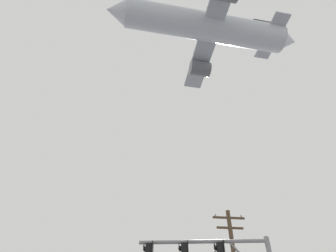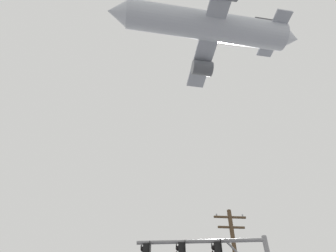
{
  "view_description": "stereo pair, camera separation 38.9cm",
  "coord_description": "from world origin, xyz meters",
  "views": [
    {
      "loc": [
        0.57,
        -4.5,
        1.36
      ],
      "look_at": [
        2.11,
        11.67,
        15.43
      ],
      "focal_mm": 31.24,
      "sensor_mm": 36.0,
      "label": 1
    },
    {
      "loc": [
        0.96,
        -4.54,
        1.36
      ],
      "look_at": [
        2.11,
        11.67,
        15.43
      ],
      "focal_mm": 31.24,
      "sensor_mm": 36.0,
      "label": 2
    }
  ],
  "objects": [
    {
      "name": "airplane",
      "position": [
        8.71,
        18.97,
        42.54
      ],
      "size": [
        30.54,
        23.6,
        8.32
      ],
      "color": "#B7BCC6"
    }
  ]
}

